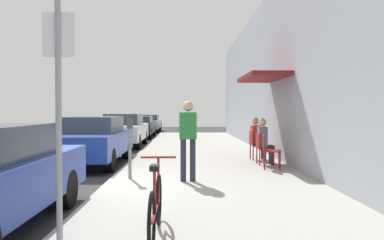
{
  "coord_description": "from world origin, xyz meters",
  "views": [
    {
      "loc": [
        1.65,
        -7.72,
        1.61
      ],
      "look_at": [
        1.97,
        8.11,
        1.22
      ],
      "focal_mm": 35.14,
      "sensor_mm": 36.0,
      "label": 1
    }
  ],
  "objects": [
    {
      "name": "parking_meter",
      "position": [
        0.45,
        0.53,
        0.89
      ],
      "size": [
        0.12,
        0.1,
        1.32
      ],
      "color": "slate",
      "rests_on": "sidewalk_slab"
    },
    {
      "name": "parked_car_2",
      "position": [
        -1.1,
        9.29,
        0.76
      ],
      "size": [
        1.8,
        4.4,
        1.47
      ],
      "color": "silver",
      "rests_on": "ground_plane"
    },
    {
      "name": "pedestrian_standing",
      "position": [
        1.72,
        0.17,
        1.12
      ],
      "size": [
        0.36,
        0.22,
        1.7
      ],
      "color": "#232838",
      "rests_on": "sidewalk_slab"
    },
    {
      "name": "ground_plane",
      "position": [
        0.0,
        0.0,
        0.0
      ],
      "size": [
        60.0,
        60.0,
        0.0
      ],
      "primitive_type": "plane",
      "color": "#2D2D30"
    },
    {
      "name": "parked_car_3",
      "position": [
        -1.1,
        14.89,
        0.69
      ],
      "size": [
        1.8,
        4.4,
        1.29
      ],
      "color": "black",
      "rests_on": "ground_plane"
    },
    {
      "name": "seated_patron_1",
      "position": [
        3.87,
        2.63,
        0.82
      ],
      "size": [
        0.43,
        0.36,
        1.29
      ],
      "color": "#232838",
      "rests_on": "sidewalk_slab"
    },
    {
      "name": "building_facade",
      "position": [
        4.65,
        2.01,
        2.79
      ],
      "size": [
        1.4,
        32.0,
        5.59
      ],
      "color": "#999EA8",
      "rests_on": "ground_plane"
    },
    {
      "name": "parked_car_1",
      "position": [
        -1.1,
        3.52,
        0.75
      ],
      "size": [
        1.8,
        4.4,
        1.44
      ],
      "color": "navy",
      "rests_on": "ground_plane"
    },
    {
      "name": "seated_patron_2",
      "position": [
        3.87,
        3.66,
        0.82
      ],
      "size": [
        0.44,
        0.37,
        1.29
      ],
      "color": "#232838",
      "rests_on": "sidewalk_slab"
    },
    {
      "name": "street_sign",
      "position": [
        0.4,
        -3.97,
        1.64
      ],
      "size": [
        0.32,
        0.06,
        2.6
      ],
      "color": "gray",
      "rests_on": "sidewalk_slab"
    },
    {
      "name": "bicycle_0",
      "position": [
        1.31,
        -3.34,
        0.48
      ],
      "size": [
        0.46,
        1.71,
        0.9
      ],
      "color": "black",
      "rests_on": "sidewalk_slab"
    },
    {
      "name": "cafe_chair_1",
      "position": [
        3.81,
        2.63,
        0.62
      ],
      "size": [
        0.45,
        0.45,
        0.87
      ],
      "color": "maroon",
      "rests_on": "sidewalk_slab"
    },
    {
      "name": "cafe_chair_2",
      "position": [
        3.81,
        3.66,
        0.62
      ],
      "size": [
        0.46,
        0.46,
        0.87
      ],
      "color": "maroon",
      "rests_on": "sidewalk_slab"
    },
    {
      "name": "sidewalk_slab",
      "position": [
        2.25,
        2.0,
        0.06
      ],
      "size": [
        4.5,
        32.0,
        0.12
      ],
      "primitive_type": "cube",
      "color": "#9E9B93",
      "rests_on": "ground_plane"
    },
    {
      "name": "cafe_chair_0",
      "position": [
        3.81,
        1.82,
        0.62
      ],
      "size": [
        0.51,
        0.51,
        0.87
      ],
      "color": "maroon",
      "rests_on": "sidewalk_slab"
    },
    {
      "name": "parked_car_4",
      "position": [
        -1.1,
        20.79,
        0.69
      ],
      "size": [
        1.8,
        4.4,
        1.31
      ],
      "color": "#B7B7BC",
      "rests_on": "ground_plane"
    }
  ]
}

